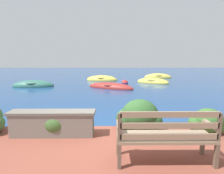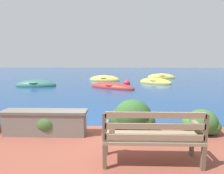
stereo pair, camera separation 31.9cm
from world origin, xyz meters
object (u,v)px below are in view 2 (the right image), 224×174
mooring_buoy (127,83)px  rowboat_distant (161,77)px  rowboat_outer (104,80)px  rowboat_mid (36,85)px  park_bench (152,136)px  rowboat_far (155,82)px  rowboat_nearest (112,87)px

mooring_buoy → rowboat_distant: bearing=50.5°
rowboat_distant → mooring_buoy: bearing=54.1°
rowboat_outer → rowboat_distant: rowboat_outer is taller
rowboat_mid → mooring_buoy: size_ratio=5.25×
rowboat_mid → mooring_buoy: bearing=-172.2°
park_bench → rowboat_outer: size_ratio=0.52×
rowboat_mid → rowboat_outer: (4.77, 3.72, 0.00)m
rowboat_far → rowboat_distant: (1.52, 4.09, 0.01)m
rowboat_outer → rowboat_mid: bearing=49.9°
rowboat_far → mooring_buoy: (-2.40, -0.67, 0.02)m
rowboat_outer → rowboat_distant: bearing=-146.3°
rowboat_mid → rowboat_far: size_ratio=1.02×
rowboat_mid → rowboat_nearest: bearing=169.7°
rowboat_mid → rowboat_outer: 6.05m
mooring_buoy → rowboat_nearest: bearing=-119.9°
rowboat_nearest → rowboat_far: (3.55, 2.67, 0.01)m
rowboat_nearest → rowboat_mid: size_ratio=1.16×
park_bench → rowboat_far: park_bench is taller
park_bench → mooring_buoy: bearing=82.5°
park_bench → rowboat_far: 12.12m
park_bench → rowboat_nearest: park_bench is taller
rowboat_nearest → rowboat_outer: size_ratio=1.11×
rowboat_nearest → park_bench: bearing=-56.1°
rowboat_outer → rowboat_distant: 6.33m
park_bench → rowboat_distant: size_ratio=0.54×
rowboat_mid → mooring_buoy: rowboat_mid is taller
rowboat_nearest → rowboat_far: rowboat_far is taller
park_bench → rowboat_outer: park_bench is taller
rowboat_far → mooring_buoy: size_ratio=5.12×
rowboat_nearest → mooring_buoy: rowboat_nearest is taller
park_bench → rowboat_nearest: 9.22m
rowboat_nearest → rowboat_distant: size_ratio=1.17×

